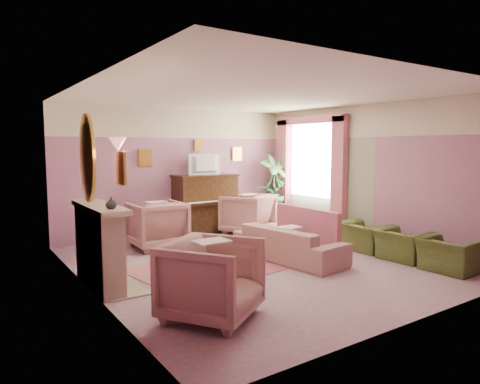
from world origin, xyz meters
TOP-DOWN VIEW (x-y plane):
  - floor at (0.00, 0.00)m, footprint 5.50×6.00m
  - ceiling at (0.00, 0.00)m, footprint 5.50×6.00m
  - wall_back at (0.00, 3.00)m, footprint 5.50×0.02m
  - wall_front at (0.00, -3.00)m, footprint 5.50×0.02m
  - wall_left at (-2.75, 0.00)m, footprint 0.02×6.00m
  - wall_right at (2.75, 0.00)m, footprint 0.02×6.00m
  - picture_rail_band at (0.00, 2.99)m, footprint 5.50×0.01m
  - stripe_panel at (2.73, 1.30)m, footprint 0.01×3.00m
  - fireplace_surround at (-2.59, 0.20)m, footprint 0.30×1.40m
  - fireplace_inset at (-2.49, 0.20)m, footprint 0.18×0.72m
  - fire_ember at (-2.45, 0.20)m, footprint 0.06×0.54m
  - mantel_shelf at (-2.56, 0.20)m, footprint 0.40×1.55m
  - hearth at (-2.39, 0.20)m, footprint 0.55×1.50m
  - mirror_frame at (-2.70, 0.20)m, footprint 0.04×0.72m
  - mirror_glass at (-2.67, 0.20)m, footprint 0.01×0.60m
  - sconce_shade at (-2.62, -0.85)m, footprint 0.20×0.20m
  - piano at (0.50, 2.68)m, footprint 1.40×0.60m
  - piano_keyshelf at (0.50, 2.33)m, footprint 1.30×0.12m
  - piano_keys at (0.50, 2.33)m, footprint 1.20×0.08m
  - piano_top at (0.50, 2.68)m, footprint 1.45×0.65m
  - television at (0.50, 2.63)m, footprint 0.80×0.12m
  - print_back_left at (-0.80, 2.96)m, footprint 0.30×0.03m
  - print_back_right at (1.55, 2.96)m, footprint 0.26×0.03m
  - print_back_mid at (0.50, 2.96)m, footprint 0.22×0.03m
  - print_left_wall at (-2.71, -1.20)m, footprint 0.03×0.28m
  - window_blind at (2.70, 1.55)m, footprint 0.03×1.40m
  - curtain_left at (2.62, 0.63)m, footprint 0.16×0.34m
  - curtain_right at (2.62, 2.47)m, footprint 0.16×0.34m
  - pelmet at (2.62, 1.55)m, footprint 0.16×2.20m
  - mantel_plant at (-2.55, 0.75)m, footprint 0.16×0.16m
  - mantel_vase at (-2.55, -0.30)m, footprint 0.16×0.16m
  - area_rug at (-0.78, 0.15)m, footprint 2.74×2.15m
  - coffee_table at (-0.85, 0.15)m, footprint 1.08×0.69m
  - table_paper at (-0.80, 0.15)m, footprint 0.35×0.28m
  - sofa at (0.52, -0.22)m, footprint 0.68×2.04m
  - sofa_throw at (0.92, -0.22)m, footprint 0.10×1.54m
  - floral_armchair_left at (-0.99, 1.92)m, footprint 0.97×0.97m
  - floral_armchair_right at (1.21, 2.02)m, footprint 0.97×0.97m
  - floral_armchair_front at (-1.85, -1.65)m, footprint 0.97×0.97m
  - olive_chair_a at (2.16, -2.13)m, footprint 0.57×0.81m
  - olive_chair_b at (2.16, -1.31)m, footprint 0.57×0.81m
  - olive_chair_c at (2.16, -0.49)m, footprint 0.57×0.81m
  - olive_chair_d at (2.16, 0.33)m, footprint 0.57×0.81m
  - side_table at (2.22, 2.52)m, footprint 0.52×0.52m
  - side_plant_big at (2.22, 2.52)m, footprint 0.30×0.30m
  - side_plant_small at (2.34, 2.42)m, footprint 0.16×0.16m
  - palm_pot at (2.29, 2.44)m, footprint 0.34×0.34m
  - palm_plant at (2.29, 2.44)m, footprint 0.76×0.76m

SIDE VIEW (x-z plane):
  - floor at x=0.00m, z-range -0.01..0.01m
  - area_rug at x=-0.78m, z-range 0.00..0.01m
  - hearth at x=-2.39m, z-range 0.00..0.02m
  - palm_pot at x=2.29m, z-range 0.00..0.34m
  - fire_ember at x=-2.45m, z-range 0.17..0.27m
  - coffee_table at x=-0.85m, z-range 0.00..0.45m
  - side_table at x=2.22m, z-range 0.00..0.70m
  - olive_chair_a at x=2.16m, z-range 0.00..0.70m
  - olive_chair_b at x=2.16m, z-range 0.00..0.70m
  - olive_chair_c at x=2.16m, z-range 0.00..0.70m
  - olive_chair_d at x=2.16m, z-range 0.00..0.70m
  - fireplace_inset at x=-2.49m, z-range 0.06..0.74m
  - sofa at x=0.52m, z-range 0.00..0.82m
  - table_paper at x=-0.80m, z-range 0.45..0.46m
  - floral_armchair_left at x=-0.99m, z-range 0.00..1.01m
  - floral_armchair_right at x=1.21m, z-range 0.00..1.01m
  - floral_armchair_front at x=-1.85m, z-range 0.00..1.01m
  - fireplace_surround at x=-2.59m, z-range 0.00..1.10m
  - sofa_throw at x=0.92m, z-range 0.32..0.88m
  - piano at x=0.50m, z-range 0.00..1.30m
  - piano_keyshelf at x=0.50m, z-range 0.69..0.75m
  - piano_keys at x=0.50m, z-range 0.75..0.77m
  - side_plant_small at x=2.34m, z-range 0.70..0.98m
  - side_plant_big at x=2.22m, z-range 0.70..1.04m
  - palm_plant at x=2.29m, z-range 0.34..1.78m
  - stripe_panel at x=2.73m, z-range 0.00..2.15m
  - mantel_shelf at x=-2.56m, z-range 1.09..1.16m
  - mantel_vase at x=-2.55m, z-range 1.15..1.31m
  - mantel_plant at x=-2.55m, z-range 1.15..1.43m
  - curtain_left at x=2.62m, z-range 0.00..2.60m
  - curtain_right at x=2.62m, z-range 0.00..2.60m
  - piano_top at x=0.50m, z-range 1.29..1.33m
  - wall_back at x=0.00m, z-range 0.00..2.80m
  - wall_front at x=0.00m, z-range 0.00..2.80m
  - wall_left at x=-2.75m, z-range 0.00..2.80m
  - wall_right at x=2.75m, z-range 0.00..2.80m
  - television at x=0.50m, z-range 1.36..1.84m
  - window_blind at x=2.70m, z-range 0.80..2.60m
  - print_back_left at x=-0.80m, z-range 1.53..1.91m
  - print_left_wall at x=-2.71m, z-range 1.54..1.90m
  - print_back_right at x=1.55m, z-range 1.61..1.95m
  - mirror_frame at x=-2.70m, z-range 1.20..2.40m
  - mirror_glass at x=-2.67m, z-range 1.27..2.33m
  - sconce_shade at x=-2.62m, z-range 1.90..2.06m
  - print_back_mid at x=0.50m, z-range 1.87..2.13m
  - picture_rail_band at x=0.00m, z-range 2.15..2.80m
  - pelmet at x=2.62m, z-range 2.48..2.64m
  - ceiling at x=0.00m, z-range 2.79..2.80m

